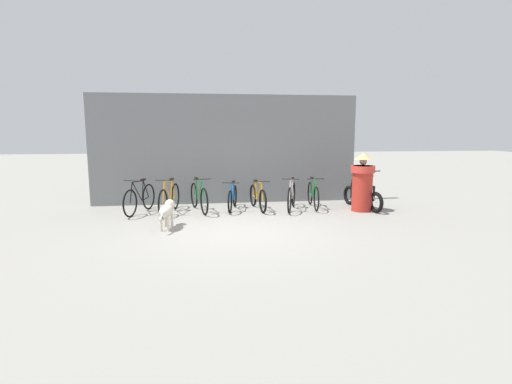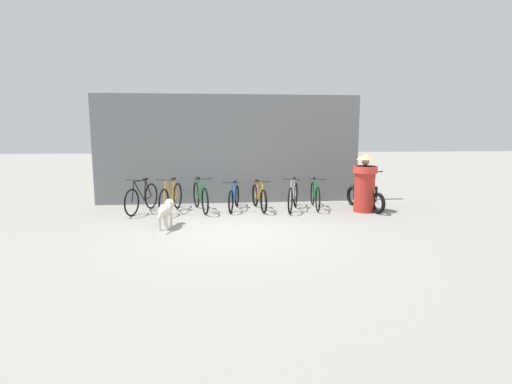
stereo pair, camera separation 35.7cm
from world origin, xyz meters
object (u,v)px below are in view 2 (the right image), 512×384
(bicycle_4, at_px, (259,197))
(person_in_robes, at_px, (365,183))
(bicycle_0, at_px, (142,198))
(motorcycle, at_px, (365,194))
(bicycle_2, at_px, (200,197))
(bicycle_6, at_px, (315,195))
(bicycle_5, at_px, (293,197))
(stray_dog, at_px, (166,210))
(bicycle_3, at_px, (234,198))
(bicycle_1, at_px, (171,198))

(bicycle_4, distance_m, person_in_robes, 2.83)
(bicycle_0, distance_m, motorcycle, 6.00)
(bicycle_4, bearing_deg, bicycle_0, -96.17)
(bicycle_2, bearing_deg, bicycle_6, 76.36)
(bicycle_2, distance_m, bicycle_4, 1.59)
(bicycle_5, xyz_separation_m, stray_dog, (-3.19, -1.65, 0.04))
(bicycle_6, bearing_deg, motorcycle, 83.07)
(motorcycle, distance_m, stray_dog, 5.39)
(bicycle_3, bearing_deg, bicycle_0, -75.11)
(bicycle_3, bearing_deg, bicycle_6, 101.53)
(bicycle_4, distance_m, motorcycle, 2.89)
(bicycle_0, bearing_deg, bicycle_5, 107.19)
(bicycle_4, height_order, bicycle_6, bicycle_6)
(bicycle_3, xyz_separation_m, person_in_robes, (3.42, -0.63, 0.44))
(bicycle_4, height_order, motorcycle, motorcycle)
(bicycle_1, bearing_deg, person_in_robes, 97.59)
(bicycle_1, relative_size, bicycle_3, 1.15)
(person_in_robes, bearing_deg, bicycle_5, -52.37)
(bicycle_3, height_order, person_in_robes, person_in_robes)
(bicycle_2, xyz_separation_m, bicycle_4, (1.59, 0.00, -0.04))
(bicycle_1, bearing_deg, bicycle_2, 111.07)
(bicycle_0, xyz_separation_m, bicycle_4, (3.12, 0.04, -0.04))
(bicycle_0, bearing_deg, bicycle_3, 111.33)
(bicycle_5, distance_m, motorcycle, 1.98)
(motorcycle, distance_m, person_in_robes, 0.48)
(bicycle_0, bearing_deg, motorcycle, 106.70)
(bicycle_4, height_order, stray_dog, bicycle_4)
(bicycle_2, xyz_separation_m, motorcycle, (4.47, -0.27, 0.05))
(person_in_robes, bearing_deg, bicycle_3, -50.26)
(bicycle_2, distance_m, person_in_robes, 4.38)
(bicycle_2, relative_size, bicycle_4, 1.07)
(motorcycle, bearing_deg, bicycle_2, -104.94)
(bicycle_6, relative_size, stray_dog, 1.50)
(bicycle_0, height_order, motorcycle, motorcycle)
(stray_dog, relative_size, person_in_robes, 0.71)
(bicycle_3, distance_m, motorcycle, 3.58)
(bicycle_0, relative_size, bicycle_5, 1.02)
(bicycle_3, height_order, bicycle_5, bicycle_5)
(bicycle_6, distance_m, person_in_robes, 1.38)
(bicycle_3, bearing_deg, bicycle_4, 97.24)
(bicycle_1, height_order, bicycle_6, bicycle_1)
(bicycle_4, bearing_deg, stray_dog, -58.56)
(bicycle_5, height_order, person_in_robes, person_in_robes)
(bicycle_3, distance_m, bicycle_5, 1.61)
(bicycle_0, relative_size, bicycle_2, 0.94)
(bicycle_6, height_order, person_in_robes, person_in_robes)
(person_in_robes, bearing_deg, bicycle_0, -44.95)
(bicycle_1, xyz_separation_m, bicycle_6, (3.92, 0.14, -0.02))
(bicycle_1, height_order, person_in_robes, person_in_robes)
(bicycle_2, height_order, bicycle_5, bicycle_2)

